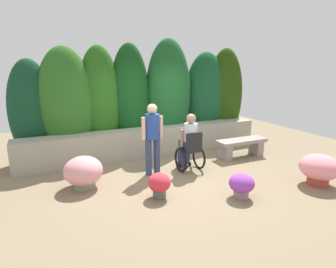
# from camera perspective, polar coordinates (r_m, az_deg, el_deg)

# --- Properties ---
(ground_plane) EXTENTS (12.31, 12.31, 0.00)m
(ground_plane) POSITION_cam_1_polar(r_m,az_deg,el_deg) (6.28, 1.34, -8.53)
(ground_plane) COLOR #806F54
(stone_retaining_wall) EXTENTS (6.52, 0.56, 0.74)m
(stone_retaining_wall) POSITION_cam_1_polar(r_m,az_deg,el_deg) (7.60, -4.08, -1.61)
(stone_retaining_wall) COLOR #9C9A86
(stone_retaining_wall) RESTS_ON ground
(hedge_backdrop) EXTENTS (6.69, 1.06, 3.10)m
(hedge_backdrop) POSITION_cam_1_polar(r_m,az_deg,el_deg) (8.01, -4.72, 6.95)
(hedge_backdrop) COLOR #133E25
(hedge_backdrop) RESTS_ON ground
(stone_bench) EXTENTS (1.38, 0.44, 0.48)m
(stone_bench) POSITION_cam_1_polar(r_m,az_deg,el_deg) (7.72, 14.56, -2.25)
(stone_bench) COLOR gray
(stone_bench) RESTS_ON ground
(person_in_wheelchair) EXTENTS (0.53, 0.66, 1.33)m
(person_in_wheelchair) POSITION_cam_1_polar(r_m,az_deg,el_deg) (6.49, 4.33, -2.02)
(person_in_wheelchair) COLOR black
(person_in_wheelchair) RESTS_ON ground
(person_standing_companion) EXTENTS (0.49, 0.30, 1.58)m
(person_standing_companion) POSITION_cam_1_polar(r_m,az_deg,el_deg) (6.14, -3.15, -0.13)
(person_standing_companion) COLOR navy
(person_standing_companion) RESTS_ON ground
(flower_pot_purple_near) EXTENTS (0.78, 0.78, 0.63)m
(flower_pot_purple_near) POSITION_cam_1_polar(r_m,az_deg,el_deg) (6.52, 28.19, -6.16)
(flower_pot_purple_near) COLOR #A93F35
(flower_pot_purple_near) RESTS_ON ground
(flower_pot_terracotta_by_wall) EXTENTS (0.42, 0.42, 0.47)m
(flower_pot_terracotta_by_wall) POSITION_cam_1_polar(r_m,az_deg,el_deg) (5.26, -1.75, -10.07)
(flower_pot_terracotta_by_wall) COLOR #4E5D50
(flower_pot_terracotta_by_wall) RESTS_ON ground
(flower_pot_red_accent) EXTENTS (0.47, 0.47, 0.45)m
(flower_pot_red_accent) POSITION_cam_1_polar(r_m,az_deg,el_deg) (5.44, 14.62, -9.88)
(flower_pot_red_accent) COLOR gray
(flower_pot_red_accent) RESTS_ON ground
(flower_pot_small_foreground) EXTENTS (0.76, 0.76, 0.64)m
(flower_pot_small_foreground) POSITION_cam_1_polar(r_m,az_deg,el_deg) (5.87, -16.68, -7.40)
(flower_pot_small_foreground) COLOR gray
(flower_pot_small_foreground) RESTS_ON ground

